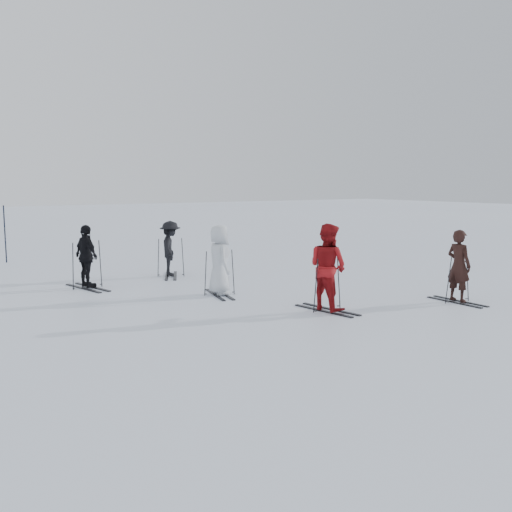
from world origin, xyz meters
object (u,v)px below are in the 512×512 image
at_px(skier_red, 328,268).
at_px(skier_grey, 219,261).
at_px(skier_uphill_far, 170,249).
at_px(skier_uphill_left, 87,257).
at_px(piste_marker, 5,234).
at_px(skier_near_dark, 459,267).

xyz_separation_m(skier_red, skier_grey, (-1.18, 2.92, -0.09)).
relative_size(skier_red, skier_uphill_far, 1.16).
height_order(skier_uphill_left, piste_marker, piste_marker).
distance_m(skier_red, piste_marker, 13.24).
bearing_deg(skier_red, piste_marker, 12.35).
height_order(skier_grey, piste_marker, piste_marker).
bearing_deg(skier_near_dark, skier_uphill_left, 45.72).
xyz_separation_m(skier_grey, piste_marker, (-3.62, 9.42, 0.14)).
xyz_separation_m(skier_uphill_left, skier_uphill_far, (2.77, 0.59, -0.02)).
xyz_separation_m(skier_red, piste_marker, (-4.80, 12.34, 0.06)).
xyz_separation_m(skier_near_dark, skier_uphill_left, (-7.06, 6.72, -0.01)).
relative_size(skier_near_dark, skier_uphill_left, 1.02).
distance_m(skier_near_dark, piste_marker, 15.61).
height_order(skier_red, skier_uphill_far, skier_red).
distance_m(skier_uphill_left, skier_uphill_far, 2.83).
xyz_separation_m(skier_near_dark, skier_grey, (-4.45, 3.93, 0.02)).
height_order(skier_grey, skier_uphill_left, skier_grey).
distance_m(skier_near_dark, skier_uphill_left, 9.75).
distance_m(skier_uphill_left, piste_marker, 6.71).
relative_size(skier_red, skier_grey, 1.10).
xyz_separation_m(skier_near_dark, skier_red, (-3.27, 1.01, 0.11)).
bearing_deg(skier_uphill_far, piste_marker, 57.31).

